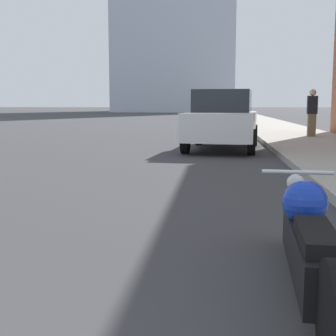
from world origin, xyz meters
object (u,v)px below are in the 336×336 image
Objects in this scene: parked_car_blue at (223,111)px; pedestrian at (312,112)px; motorcycle at (308,242)px; parked_car_black at (219,109)px; parked_car_silver at (220,114)px; parked_car_white at (223,120)px; parked_car_red at (220,108)px.

parked_car_blue is 19.18m from pedestrian.
parked_car_blue reaches higher than motorcycle.
pedestrian is (2.88, 14.68, 0.67)m from motorcycle.
parked_car_black is (-0.23, 10.68, 0.00)m from parked_car_blue.
pedestrian reaches higher than parked_car_blue.
parked_car_black is at bearing 87.98° from parked_car_silver.
motorcycle is at bearing -81.72° from parked_car_white.
parked_car_black is at bearing -93.24° from parked_car_red.
motorcycle is 44.29m from parked_car_black.
parked_car_black is (0.07, 22.65, 0.03)m from parked_car_silver.
parked_car_black is (0.05, 33.50, -0.05)m from parked_car_white.
parked_car_silver is 34.57m from parked_car_red.
motorcycle is 0.58× the size of parked_car_white.
parked_car_red is at bearing 87.69° from parked_car_silver.
parked_car_white is 10.85m from parked_car_silver.
motorcycle is 1.53× the size of pedestrian.
parked_car_red reaches higher than parked_car_silver.
parked_car_white reaches higher than parked_car_red.
parked_car_silver is at bearing -92.69° from parked_car_red.
motorcycle is at bearing -101.10° from pedestrian.
motorcycle is at bearing -92.00° from parked_car_red.
parked_car_red is at bearing 88.61° from parked_car_blue.
parked_car_white is 1.03× the size of parked_car_red.
parked_car_blue is at bearing 95.06° from parked_car_white.
parked_car_silver is at bearing 95.18° from motorcycle.
pedestrian is at bearing -82.23° from parked_car_black.
parked_car_silver is (-0.49, 21.64, 0.43)m from motorcycle.
parked_car_red is (0.21, 11.92, -0.00)m from parked_car_black.
motorcycle is 0.62× the size of parked_car_blue.
parked_car_blue is at bearing 99.21° from pedestrian.
motorcycle is 21.65m from parked_car_silver.
pedestrian reaches higher than parked_car_white.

